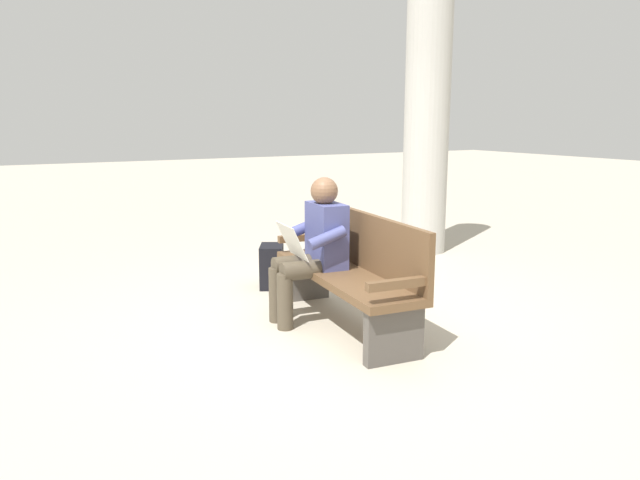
{
  "coord_description": "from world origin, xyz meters",
  "views": [
    {
      "loc": [
        -3.96,
        2.4,
        1.64
      ],
      "look_at": [
        0.11,
        0.15,
        0.7
      ],
      "focal_mm": 33.99,
      "sensor_mm": 36.0,
      "label": 1
    }
  ],
  "objects_px": {
    "person_seated": "(314,246)",
    "support_pillar": "(427,120)",
    "backpack": "(272,266)",
    "bench_near": "(352,270)"
  },
  "relations": [
    {
      "from": "backpack",
      "to": "support_pillar",
      "type": "xyz_separation_m",
      "value": [
        0.59,
        -2.33,
        1.41
      ]
    },
    {
      "from": "bench_near",
      "to": "support_pillar",
      "type": "bearing_deg",
      "value": -43.82
    },
    {
      "from": "backpack",
      "to": "support_pillar",
      "type": "height_order",
      "value": "support_pillar"
    },
    {
      "from": "bench_near",
      "to": "person_seated",
      "type": "relative_size",
      "value": 1.56
    },
    {
      "from": "bench_near",
      "to": "backpack",
      "type": "height_order",
      "value": "bench_near"
    },
    {
      "from": "person_seated",
      "to": "support_pillar",
      "type": "relative_size",
      "value": 0.37
    },
    {
      "from": "person_seated",
      "to": "backpack",
      "type": "height_order",
      "value": "person_seated"
    },
    {
      "from": "person_seated",
      "to": "backpack",
      "type": "relative_size",
      "value": 2.82
    },
    {
      "from": "backpack",
      "to": "person_seated",
      "type": "bearing_deg",
      "value": 173.42
    },
    {
      "from": "support_pillar",
      "to": "person_seated",
      "type": "bearing_deg",
      "value": 124.37
    }
  ]
}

